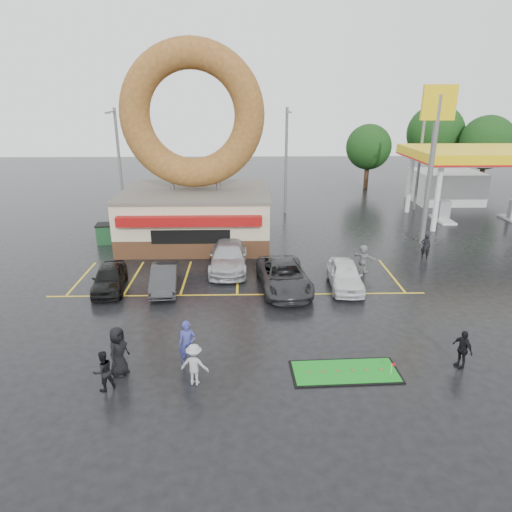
{
  "coord_description": "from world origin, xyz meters",
  "views": [
    {
      "loc": [
        0.49,
        -18.64,
        10.02
      ],
      "look_at": [
        1.0,
        3.32,
        2.2
      ],
      "focal_mm": 32.0,
      "sensor_mm": 36.0,
      "label": 1
    }
  ],
  "objects_px": {
    "car_silver": "(229,256)",
    "putting_green": "(345,372)",
    "dumpster": "(111,234)",
    "person_cameraman": "(462,349)",
    "donut_shop": "(195,179)",
    "car_black": "(109,278)",
    "car_dgrey": "(164,278)",
    "car_white": "(345,275)",
    "shell_sign": "(435,136)",
    "car_grey": "(284,276)",
    "gas_station": "(468,171)",
    "person_blue": "(187,344)",
    "streetlight_left": "(119,161)",
    "streetlight_right": "(420,157)",
    "streetlight_mid": "(286,159)"
  },
  "relations": [
    {
      "from": "car_silver",
      "to": "putting_green",
      "type": "distance_m",
      "value": 12.12
    },
    {
      "from": "dumpster",
      "to": "person_cameraman",
      "type": "bearing_deg",
      "value": -48.13
    },
    {
      "from": "donut_shop",
      "to": "car_black",
      "type": "height_order",
      "value": "donut_shop"
    },
    {
      "from": "car_dgrey",
      "to": "car_white",
      "type": "height_order",
      "value": "car_white"
    },
    {
      "from": "shell_sign",
      "to": "car_grey",
      "type": "distance_m",
      "value": 14.7
    },
    {
      "from": "car_dgrey",
      "to": "person_cameraman",
      "type": "distance_m",
      "value": 14.88
    },
    {
      "from": "donut_shop",
      "to": "putting_green",
      "type": "bearing_deg",
      "value": -66.71
    },
    {
      "from": "gas_station",
      "to": "putting_green",
      "type": "relative_size",
      "value": 3.27
    },
    {
      "from": "gas_station",
      "to": "shell_sign",
      "type": "height_order",
      "value": "shell_sign"
    },
    {
      "from": "gas_station",
      "to": "person_blue",
      "type": "distance_m",
      "value": 32.65
    },
    {
      "from": "streetlight_left",
      "to": "dumpster",
      "type": "relative_size",
      "value": 5.0
    },
    {
      "from": "streetlight_left",
      "to": "car_white",
      "type": "height_order",
      "value": "streetlight_left"
    },
    {
      "from": "streetlight_left",
      "to": "car_white",
      "type": "bearing_deg",
      "value": -44.59
    },
    {
      "from": "donut_shop",
      "to": "car_dgrey",
      "type": "relative_size",
      "value": 3.45
    },
    {
      "from": "person_blue",
      "to": "dumpster",
      "type": "xyz_separation_m",
      "value": [
        -7.33,
        15.85,
        -0.31
      ]
    },
    {
      "from": "shell_sign",
      "to": "person_blue",
      "type": "distance_m",
      "value": 22.18
    },
    {
      "from": "person_blue",
      "to": "streetlight_right",
      "type": "bearing_deg",
      "value": 51.05
    },
    {
      "from": "car_white",
      "to": "car_dgrey",
      "type": "bearing_deg",
      "value": -176.58
    },
    {
      "from": "streetlight_left",
      "to": "donut_shop",
      "type": "bearing_deg",
      "value": -44.78
    },
    {
      "from": "person_blue",
      "to": "putting_green",
      "type": "relative_size",
      "value": 0.46
    },
    {
      "from": "car_silver",
      "to": "dumpster",
      "type": "xyz_separation_m",
      "value": [
        -8.55,
        5.35,
        -0.13
      ]
    },
    {
      "from": "gas_station",
      "to": "streetlight_mid",
      "type": "bearing_deg",
      "value": -179.92
    },
    {
      "from": "putting_green",
      "to": "streetlight_right",
      "type": "bearing_deg",
      "value": 65.45
    },
    {
      "from": "person_blue",
      "to": "dumpster",
      "type": "bearing_deg",
      "value": 111.14
    },
    {
      "from": "streetlight_mid",
      "to": "car_dgrey",
      "type": "height_order",
      "value": "streetlight_mid"
    },
    {
      "from": "car_silver",
      "to": "car_white",
      "type": "height_order",
      "value": "car_silver"
    },
    {
      "from": "streetlight_mid",
      "to": "streetlight_right",
      "type": "height_order",
      "value": "same"
    },
    {
      "from": "streetlight_left",
      "to": "person_cameraman",
      "type": "xyz_separation_m",
      "value": [
        18.78,
        -23.44,
        -4.0
      ]
    },
    {
      "from": "gas_station",
      "to": "car_dgrey",
      "type": "relative_size",
      "value": 3.49
    },
    {
      "from": "putting_green",
      "to": "car_black",
      "type": "bearing_deg",
      "value": 143.95
    },
    {
      "from": "car_dgrey",
      "to": "car_grey",
      "type": "relative_size",
      "value": 0.72
    },
    {
      "from": "car_black",
      "to": "person_cameraman",
      "type": "xyz_separation_m",
      "value": [
        15.66,
        -7.78,
        0.09
      ]
    },
    {
      "from": "car_silver",
      "to": "car_white",
      "type": "xyz_separation_m",
      "value": [
        6.44,
        -3.0,
        -0.06
      ]
    },
    {
      "from": "car_black",
      "to": "car_grey",
      "type": "relative_size",
      "value": 0.74
    },
    {
      "from": "streetlight_mid",
      "to": "car_black",
      "type": "height_order",
      "value": "streetlight_mid"
    },
    {
      "from": "donut_shop",
      "to": "dumpster",
      "type": "xyz_separation_m",
      "value": [
        -6.11,
        -0.35,
        -3.81
      ]
    },
    {
      "from": "streetlight_right",
      "to": "person_blue",
      "type": "height_order",
      "value": "streetlight_right"
    },
    {
      "from": "shell_sign",
      "to": "car_silver",
      "type": "height_order",
      "value": "shell_sign"
    },
    {
      "from": "shell_sign",
      "to": "putting_green",
      "type": "distance_m",
      "value": 19.54
    },
    {
      "from": "donut_shop",
      "to": "shell_sign",
      "type": "relative_size",
      "value": 1.27
    },
    {
      "from": "donut_shop",
      "to": "dumpster",
      "type": "bearing_deg",
      "value": -176.7
    },
    {
      "from": "streetlight_left",
      "to": "shell_sign",
      "type": "bearing_deg",
      "value": -18.99
    },
    {
      "from": "person_blue",
      "to": "dumpster",
      "type": "height_order",
      "value": "person_blue"
    },
    {
      "from": "car_silver",
      "to": "person_blue",
      "type": "xyz_separation_m",
      "value": [
        -1.23,
        -10.49,
        0.18
      ]
    },
    {
      "from": "putting_green",
      "to": "streetlight_mid",
      "type": "bearing_deg",
      "value": 90.54
    },
    {
      "from": "gas_station",
      "to": "car_white",
      "type": "relative_size",
      "value": 3.23
    },
    {
      "from": "car_black",
      "to": "dumpster",
      "type": "relative_size",
      "value": 2.24
    },
    {
      "from": "streetlight_mid",
      "to": "dumpster",
      "type": "relative_size",
      "value": 5.0
    },
    {
      "from": "shell_sign",
      "to": "car_dgrey",
      "type": "bearing_deg",
      "value": -155.28
    },
    {
      "from": "streetlight_left",
      "to": "streetlight_right",
      "type": "distance_m",
      "value": 26.08
    }
  ]
}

